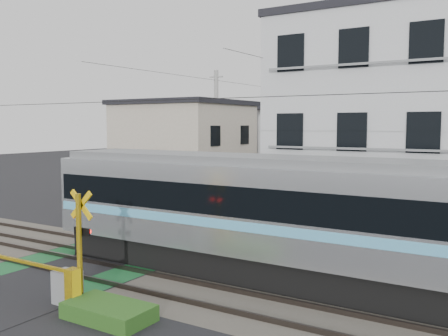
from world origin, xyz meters
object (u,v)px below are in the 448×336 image
Objects in this scene: pedestrian at (356,172)px; commuter_train at (314,219)px; crossing_signal_far at (118,216)px; apartment_block at (411,127)px; crossing_signal_near at (68,279)px.

commuter_train is at bearing 128.97° from pedestrian.
apartment_block is (11.09, 5.84, 3.94)m from crossing_signal_far.
commuter_train is 3.86× the size of crossing_signal_far.
crossing_signal_near is at bearing -114.22° from apartment_block.
crossing_signal_far is at bearing 107.93° from pedestrian.
pedestrian is (2.91, 25.34, 0.05)m from crossing_signal_far.
crossing_signal_far reaches higher than pedestrian.
apartment_block is at bearing 65.78° from crossing_signal_near.
crossing_signal_far is at bearing -152.22° from apartment_block.
crossing_signal_near is 1.00× the size of crossing_signal_far.
crossing_signal_near reaches higher than pedestrian.
commuter_train is 28.74m from pedestrian.
crossing_signal_far is at bearing 125.29° from crossing_signal_near.
pedestrian is (-7.19, 27.80, -1.24)m from commuter_train.
apartment_block is (0.99, 8.29, 2.65)m from commuter_train.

